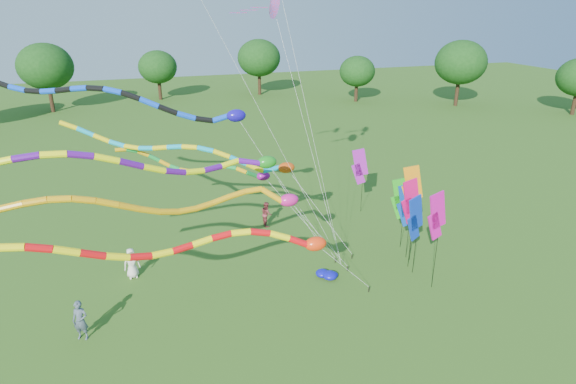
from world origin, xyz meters
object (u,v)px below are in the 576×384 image
object	(u,v)px
tube_kite_orange	(201,202)
blue_nylon_heap	(325,275)
tube_kite_red	(217,245)
person_c	(266,214)
person_b	(80,320)
person_a	(132,263)

from	to	relation	value
tube_kite_orange	blue_nylon_heap	distance (m)	8.08
tube_kite_red	person_c	size ratio (longest dim) A/B	9.23
tube_kite_orange	person_b	world-z (taller)	tube_kite_orange
tube_kite_red	blue_nylon_heap	distance (m)	7.18
person_c	tube_kite_red	bearing A→B (deg)	150.69
person_b	person_a	bearing A→B (deg)	87.30
tube_kite_red	tube_kite_orange	xyz separation A→B (m)	(-0.39, 1.40, 1.44)
tube_kite_red	tube_kite_orange	distance (m)	2.04
blue_nylon_heap	person_c	world-z (taller)	person_c
person_a	person_b	bearing A→B (deg)	-123.51
tube_kite_orange	person_a	xyz separation A→B (m)	(-3.25, 3.85, -4.52)
tube_kite_orange	blue_nylon_heap	size ratio (longest dim) A/B	10.00
blue_nylon_heap	person_c	distance (m)	7.17
tube_kite_orange	person_c	size ratio (longest dim) A/B	9.12
person_b	person_c	xyz separation A→B (m)	(10.44, 8.30, -0.11)
tube_kite_red	person_a	size ratio (longest dim) A/B	9.01
blue_nylon_heap	person_a	distance (m)	9.99
tube_kite_red	person_c	xyz separation A→B (m)	(4.65, 9.09, -3.10)
blue_nylon_heap	person_a	size ratio (longest dim) A/B	0.89
person_a	person_c	bearing A→B (deg)	17.13
person_c	blue_nylon_heap	bearing A→B (deg)	-172.95
tube_kite_orange	person_a	size ratio (longest dim) A/B	8.90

